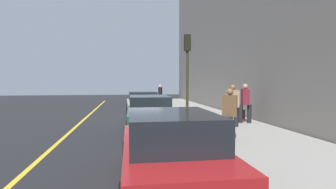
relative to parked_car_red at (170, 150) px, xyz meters
The scene contains 12 objects.
ground_plane 11.26m from the parked_car_red, ahead, with size 56.00×56.00×0.00m, color black.
sidewalk 11.73m from the parked_car_red, 16.51° to the right, with size 28.00×4.60×0.15m, color gray.
lane_stripe_centre 11.69m from the parked_car_red, 15.76° to the left, with size 28.00×0.14×0.01m, color gold.
parked_car_red is the anchor object (origin of this frame).
parked_car_green 6.11m from the parked_car_red, ahead, with size 4.40×1.95×1.51m.
parked_car_silver 11.39m from the parked_car_red, ahead, with size 4.68×1.93×1.51m.
pedestrian_black_coat 18.01m from the parked_car_red, ahead, with size 0.53×0.54×1.70m.
pedestrian_burgundy_coat 8.24m from the parked_car_red, 35.09° to the right, with size 0.56×0.60×1.85m.
pedestrian_tan_coat 6.82m from the parked_car_red, 32.76° to the right, with size 0.57×0.58×1.83m.
pedestrian_brown_coat 4.07m from the parked_car_red, 38.29° to the right, with size 0.53×0.55×1.73m.
traffic_light_pole 6.79m from the parked_car_red, 16.08° to the right, with size 0.35×0.26×3.99m.
rolling_suitcase 8.68m from the parked_car_red, 33.46° to the right, with size 0.34×0.22×0.94m.
Camera 1 is at (-16.28, 0.88, 2.09)m, focal length 28.32 mm.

